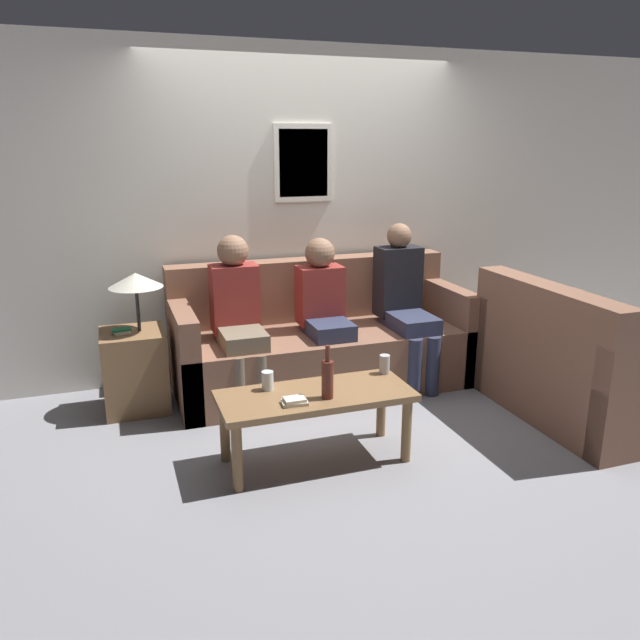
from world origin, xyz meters
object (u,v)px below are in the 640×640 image
(couch_side, at_px, (578,370))
(person_right, at_px, (404,299))
(drinking_glass, at_px, (268,381))
(person_left, at_px, (238,313))
(person_middle, at_px, (325,308))
(wine_bottle, at_px, (328,378))
(coffee_table, at_px, (315,403))
(couch_main, at_px, (321,344))

(couch_side, bearing_deg, person_right, 40.45)
(couch_side, relative_size, drinking_glass, 12.10)
(person_left, relative_size, person_middle, 1.04)
(wine_bottle, relative_size, person_middle, 0.27)
(drinking_glass, relative_size, person_left, 0.09)
(coffee_table, height_order, person_right, person_right)
(couch_main, distance_m, person_left, 0.78)
(coffee_table, distance_m, person_left, 1.11)
(person_left, height_order, person_right, person_right)
(drinking_glass, xyz_separation_m, person_middle, (0.68, 0.90, 0.16))
(couch_main, height_order, person_left, person_left)
(drinking_glass, relative_size, person_right, 0.09)
(couch_side, bearing_deg, wine_bottle, 93.83)
(wine_bottle, bearing_deg, couch_main, 72.39)
(couch_main, distance_m, coffee_table, 1.27)
(coffee_table, relative_size, wine_bottle, 3.61)
(couch_main, height_order, person_middle, person_middle)
(wine_bottle, height_order, person_left, person_left)
(wine_bottle, xyz_separation_m, person_middle, (0.38, 1.13, 0.09))
(coffee_table, xyz_separation_m, drinking_glass, (-0.25, 0.14, 0.12))
(wine_bottle, bearing_deg, person_left, 103.50)
(wine_bottle, distance_m, drinking_glass, 0.38)
(couch_side, relative_size, person_right, 1.11)
(coffee_table, height_order, drinking_glass, drinking_glass)
(couch_main, distance_m, person_middle, 0.36)
(couch_side, relative_size, coffee_table, 1.21)
(couch_side, height_order, person_right, person_right)
(wine_bottle, distance_m, person_middle, 1.20)
(wine_bottle, distance_m, person_left, 1.18)
(drinking_glass, xyz_separation_m, person_left, (0.02, 0.91, 0.18))
(wine_bottle, bearing_deg, person_middle, 71.29)
(coffee_table, bearing_deg, couch_side, 0.95)
(person_left, bearing_deg, drinking_glass, -91.35)
(wine_bottle, xyz_separation_m, drinking_glass, (-0.29, 0.23, -0.06))
(couch_main, xyz_separation_m, wine_bottle, (-0.41, -1.28, 0.23))
(couch_side, distance_m, coffee_table, 1.94)
(drinking_glass, relative_size, person_middle, 0.10)
(couch_main, xyz_separation_m, person_right, (0.64, -0.15, 0.35))
(drinking_glass, bearing_deg, couch_side, -2.74)
(couch_side, distance_m, wine_bottle, 1.92)
(couch_side, bearing_deg, person_middle, 56.39)
(person_left, height_order, person_middle, person_left)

